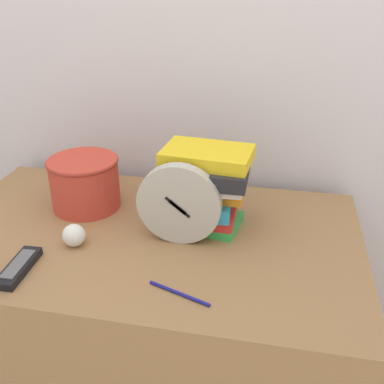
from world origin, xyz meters
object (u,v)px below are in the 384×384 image
(basket, at_px, (85,181))
(pen, at_px, (179,293))
(tv_remote, at_px, (19,267))
(book_stack, at_px, (204,186))
(desk_clock, at_px, (179,204))
(crumpled_paper_ball, at_px, (74,235))

(basket, xyz_separation_m, pen, (0.37, -0.35, -0.08))
(basket, xyz_separation_m, tv_remote, (-0.03, -0.34, -0.07))
(book_stack, bearing_deg, pen, -90.10)
(pen, bearing_deg, tv_remote, 178.72)
(desk_clock, distance_m, basket, 0.35)
(basket, distance_m, pen, 0.51)
(basket, relative_size, crumpled_paper_ball, 3.52)
(desk_clock, relative_size, basket, 1.05)
(desk_clock, bearing_deg, basket, 157.42)
(desk_clock, height_order, basket, desk_clock)
(basket, xyz_separation_m, crumpled_paper_ball, (0.05, -0.21, -0.05))
(crumpled_paper_ball, bearing_deg, basket, 104.56)
(desk_clock, height_order, book_stack, book_stack)
(book_stack, xyz_separation_m, pen, (-0.00, -0.31, -0.12))
(crumpled_paper_ball, bearing_deg, tv_remote, -122.51)
(tv_remote, bearing_deg, basket, 84.91)
(book_stack, relative_size, crumpled_paper_ball, 4.17)
(tv_remote, bearing_deg, pen, -1.28)
(crumpled_paper_ball, xyz_separation_m, pen, (0.31, -0.14, -0.03))
(basket, height_order, pen, basket)
(desk_clock, relative_size, tv_remote, 1.41)
(tv_remote, relative_size, pen, 1.04)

